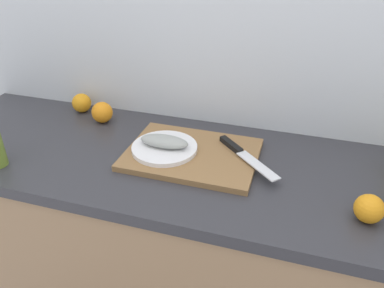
% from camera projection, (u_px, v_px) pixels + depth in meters
% --- Properties ---
extents(back_wall, '(3.20, 0.05, 2.50)m').
position_uv_depth(back_wall, '(220.00, 31.00, 1.34)').
color(back_wall, silver).
rests_on(back_wall, ground_plane).
extents(kitchen_counter, '(2.00, 0.60, 0.90)m').
position_uv_depth(kitchen_counter, '(193.00, 259.00, 1.47)').
color(kitchen_counter, '#9E7A56').
rests_on(kitchen_counter, ground_plane).
extents(cutting_board, '(0.43, 0.32, 0.02)m').
position_uv_depth(cutting_board, '(192.00, 154.00, 1.27)').
color(cutting_board, olive).
rests_on(cutting_board, kitchen_counter).
extents(white_plate, '(0.22, 0.22, 0.01)m').
position_uv_depth(white_plate, '(165.00, 148.00, 1.27)').
color(white_plate, white).
rests_on(white_plate, cutting_board).
extents(fish_fillet, '(0.17, 0.07, 0.04)m').
position_uv_depth(fish_fillet, '(164.00, 141.00, 1.26)').
color(fish_fillet, '#999E99').
rests_on(fish_fillet, white_plate).
extents(chef_knife, '(0.23, 0.22, 0.02)m').
position_uv_depth(chef_knife, '(240.00, 152.00, 1.25)').
color(chef_knife, silver).
rests_on(chef_knife, cutting_board).
extents(orange_0, '(0.08, 0.08, 0.08)m').
position_uv_depth(orange_0, '(102.00, 112.00, 1.48)').
color(orange_0, orange).
rests_on(orange_0, kitchen_counter).
extents(orange_1, '(0.08, 0.08, 0.08)m').
position_uv_depth(orange_1, '(369.00, 209.00, 0.99)').
color(orange_1, orange).
rests_on(orange_1, kitchen_counter).
extents(orange_2, '(0.08, 0.08, 0.08)m').
position_uv_depth(orange_2, '(82.00, 103.00, 1.56)').
color(orange_2, orange).
rests_on(orange_2, kitchen_counter).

